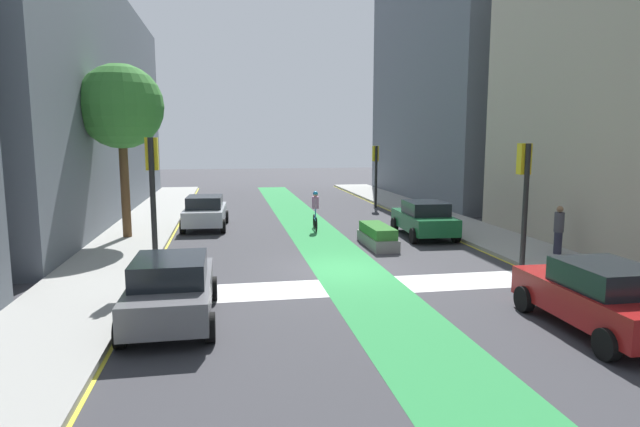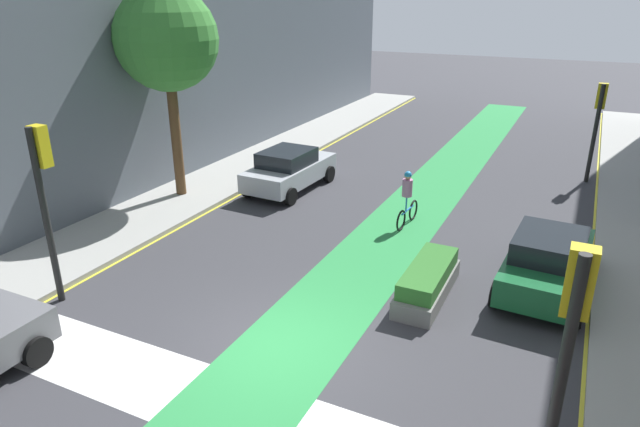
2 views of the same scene
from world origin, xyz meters
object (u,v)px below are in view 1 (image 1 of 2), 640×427
traffic_signal_near_left (153,182)px  car_red_right_near (600,296)px  median_planter (377,236)px  car_grey_left_near (171,289)px  pedestrian_sidewalk_right_a (559,229)px  car_silver_left_far (205,212)px  cyclist_in_lane (315,210)px  car_green_right_far (424,219)px  street_tree_near (121,107)px  traffic_signal_near_right (524,184)px  traffic_signal_far_right (376,164)px

traffic_signal_near_left → car_red_right_near: (10.20, -5.97, -2.21)m
car_red_right_near → median_planter: size_ratio=1.46×
car_grey_left_near → pedestrian_sidewalk_right_a: (13.00, 4.48, 0.24)m
car_silver_left_far → cyclist_in_lane: cyclist_in_lane is taller
median_planter → pedestrian_sidewalk_right_a: bearing=-28.5°
car_green_right_far → street_tree_near: street_tree_near is taller
traffic_signal_near_left → car_red_right_near: size_ratio=1.02×
traffic_signal_near_right → car_silver_left_far: bearing=133.2°
traffic_signal_far_right → median_planter: 12.28m
cyclist_in_lane → pedestrian_sidewalk_right_a: bearing=-43.4°
traffic_signal_near_left → median_planter: (8.00, 3.96, -2.61)m
car_green_right_far → car_grey_left_near: bearing=-136.6°
traffic_signal_far_right → street_tree_near: 16.06m
street_tree_near → median_planter: size_ratio=2.47×
traffic_signal_far_right → car_grey_left_near: bearing=-118.5°
pedestrian_sidewalk_right_a → car_silver_left_far: bearing=145.6°
traffic_signal_near_right → pedestrian_sidewalk_right_a: (2.67, 2.00, -1.85)m
cyclist_in_lane → traffic_signal_near_left: bearing=-127.6°
car_green_right_far → pedestrian_sidewalk_right_a: 5.75m
street_tree_near → traffic_signal_far_right: bearing=32.7°
car_red_right_near → median_planter: 10.17m
median_planter → traffic_signal_near_left: bearing=-153.7°
cyclist_in_lane → pedestrian_sidewalk_right_a: 10.49m
pedestrian_sidewalk_right_a → traffic_signal_near_left: bearing=-176.6°
traffic_signal_near_left → car_red_right_near: bearing=-30.3°
traffic_signal_far_right → car_green_right_far: 10.21m
traffic_signal_far_right → traffic_signal_near_left: bearing=-125.8°
car_silver_left_far → cyclist_in_lane: size_ratio=2.31×
car_red_right_near → car_grey_left_near: size_ratio=1.00×
car_green_right_far → cyclist_in_lane: (-4.41, 2.44, 0.17)m
car_red_right_near → car_silver_left_far: bearing=120.5°
pedestrian_sidewalk_right_a → street_tree_near: (-15.86, 6.22, 4.49)m
pedestrian_sidewalk_right_a → median_planter: (-5.80, 3.15, -0.64)m
car_green_right_far → median_planter: size_ratio=1.48×
traffic_signal_far_right → car_green_right_far: size_ratio=0.89×
cyclist_in_lane → pedestrian_sidewalk_right_a: pedestrian_sidewalk_right_a is taller
car_green_right_far → street_tree_near: 13.57m
traffic_signal_far_right → pedestrian_sidewalk_right_a: size_ratio=2.20×
car_green_right_far → car_red_right_near: bearing=-91.9°
car_silver_left_far → cyclist_in_lane: bearing=-16.5°
traffic_signal_near_right → car_grey_left_near: bearing=-166.5°
car_green_right_far → pedestrian_sidewalk_right_a: pedestrian_sidewalk_right_a is taller
traffic_signal_near_left → car_red_right_near: traffic_signal_near_left is taller
traffic_signal_far_right → median_planter: traffic_signal_far_right is taller
traffic_signal_far_right → car_red_right_near: bearing=-92.8°
traffic_signal_far_right → car_grey_left_near: traffic_signal_far_right is taller
car_silver_left_far → car_grey_left_near: 13.19m
car_grey_left_near → median_planter: bearing=46.6°
car_red_right_near → pedestrian_sidewalk_right_a: bearing=62.0°
car_silver_left_far → median_planter: 8.89m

